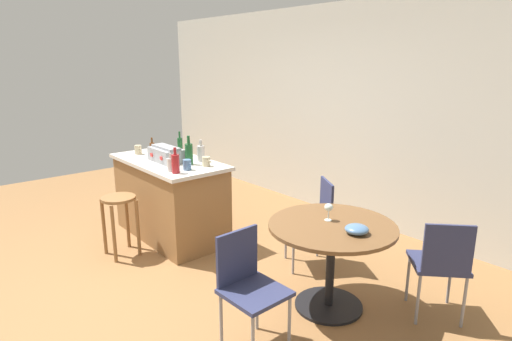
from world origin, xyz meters
TOP-DOWN VIEW (x-y plane):
  - ground_plane at (0.00, 0.00)m, footprint 8.80×8.80m
  - back_wall at (0.00, 2.73)m, footprint 8.00×0.10m
  - kitchen_island at (-0.78, 0.59)m, footprint 1.50×0.76m
  - wooden_stool at (-0.67, -0.06)m, footprint 0.35×0.35m
  - dining_table at (1.40, 0.83)m, footprint 1.02×1.02m
  - folding_chair_near at (0.80, 1.30)m, footprint 0.55×0.55m
  - folding_chair_far at (1.35, 0.01)m, footprint 0.41×0.41m
  - folding_chair_left at (2.06, 1.35)m, footprint 0.57×0.57m
  - toolbox at (-0.72, 0.54)m, footprint 0.44×0.25m
  - bottle_0 at (-0.49, 0.84)m, footprint 0.08×0.08m
  - bottle_1 at (-0.93, 0.84)m, footprint 0.06×0.06m
  - bottle_2 at (-0.45, 0.66)m, footprint 0.08×0.08m
  - bottle_3 at (-0.22, 0.37)m, footprint 0.08×0.08m
  - bottle_4 at (-0.32, 0.37)m, footprint 0.08×0.08m
  - bottle_5 at (-1.06, 0.54)m, footprint 0.06×0.06m
  - cup_0 at (-0.26, 0.76)m, footprint 0.12×0.09m
  - cup_1 at (-1.29, 0.47)m, footprint 0.12×0.08m
  - cup_2 at (-0.26, 0.52)m, footprint 0.12×0.09m
  - wine_glass at (1.32, 0.88)m, footprint 0.07×0.07m
  - serving_bowl at (1.64, 0.83)m, footprint 0.18×0.18m

SIDE VIEW (x-z plane):
  - ground_plane at x=0.00m, z-range 0.00..0.00m
  - kitchen_island at x=-0.78m, z-range 0.00..0.91m
  - wooden_stool at x=-0.67m, z-range 0.16..0.80m
  - folding_chair_left at x=2.06m, z-range 0.07..0.92m
  - folding_chair_far at x=1.35m, z-range 0.08..0.93m
  - folding_chair_near at x=0.80m, z-range 0.08..0.96m
  - dining_table at x=1.40m, z-range 0.20..0.93m
  - serving_bowl at x=1.64m, z-range 0.74..0.81m
  - wine_glass at x=1.32m, z-range 0.77..0.92m
  - cup_0 at x=-0.26m, z-range 0.91..1.01m
  - cup_1 at x=-1.29m, z-range 0.91..1.02m
  - cup_2 at x=-0.26m, z-range 0.91..1.02m
  - bottle_4 at x=-0.32m, z-range 0.89..1.07m
  - toolbox at x=-0.72m, z-range 0.91..1.08m
  - bottle_5 at x=-1.06m, z-range 0.88..1.11m
  - bottle_0 at x=-0.49m, z-range 0.88..1.12m
  - bottle_3 at x=-0.22m, z-range 0.88..1.14m
  - bottle_1 at x=-0.93m, z-range 0.88..1.16m
  - bottle_2 at x=-0.45m, z-range 0.87..1.19m
  - back_wall at x=0.00m, z-range 0.00..2.70m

